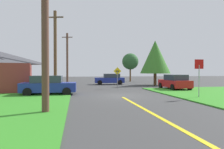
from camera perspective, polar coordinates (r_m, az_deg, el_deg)
The scene contains 12 objects.
ground_plane at distance 16.23m, azimuth 2.26°, elevation -6.08°, with size 120.00×120.00×0.00m, color #3C3C3C.
lane_stripe_center at distance 8.71m, azimuth 14.09°, elevation -12.18°, with size 0.20×14.00×0.01m, color yellow.
stop_sign at distance 16.04m, azimuth 23.62°, elevation 0.85°, with size 0.69×0.07×2.85m.
car_approaching_junction at distance 29.99m, azimuth -0.60°, elevation -1.33°, with size 4.47×2.11×1.62m.
parked_car_near_building at distance 17.63m, azimuth -17.69°, elevation -2.93°, with size 4.51×2.19×1.62m.
car_on_crossroad at distance 22.82m, azimuth 17.51°, elevation -2.07°, with size 2.22×4.15×1.62m.
utility_pole_near at distance 10.17m, azimuth -18.59°, elevation 15.53°, with size 1.78×0.50×8.91m.
utility_pole_mid at distance 22.34m, azimuth -15.92°, elevation 6.88°, with size 1.77×0.56×8.44m.
utility_pole_far at distance 34.60m, azimuth -12.67°, elevation 4.73°, with size 1.78×0.51×8.41m.
direction_sign at distance 22.76m, azimuth 1.55°, elevation -0.22°, with size 0.91×0.08×2.45m.
oak_tree_left at distance 38.80m, azimuth 5.25°, elevation 3.71°, with size 3.15×3.15×5.47m.
pine_tree_center at distance 29.03m, azimuth 12.23°, elevation 4.91°, with size 4.25×4.25×6.36m.
Camera 1 is at (-3.51, -15.72, 1.97)m, focal length 31.98 mm.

